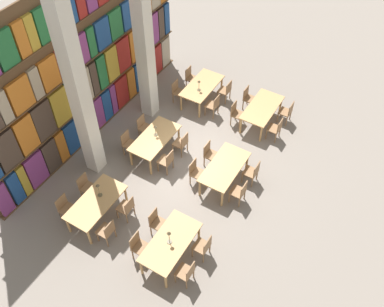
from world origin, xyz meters
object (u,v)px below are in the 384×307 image
Objects in this scene: chair_11 at (248,97)px; chair_12 at (107,231)px; chair_8 at (276,128)px; reading_table_3 at (96,203)px; chair_18 at (182,143)px; pillar_left at (79,95)px; chair_23 at (191,77)px; chair_10 at (287,112)px; chair_15 at (86,186)px; chair_21 at (178,91)px; chair_13 at (66,208)px; reading_table_5 at (202,87)px; pillar_center at (144,40)px; chair_20 at (213,105)px; reading_table_1 at (225,168)px; chair_3 at (157,222)px; chair_6 at (252,172)px; chair_5 at (196,172)px; reading_table_4 at (155,139)px; chair_19 at (144,127)px; chair_14 at (127,207)px; reading_table_0 at (171,243)px; chair_2 at (203,246)px; chair_17 at (129,143)px; chair_7 at (210,154)px; chair_1 at (139,246)px; chair_16 at (167,160)px; desk_lamp_3 at (199,84)px; desk_lamp_0 at (169,235)px; chair_22 at (226,90)px; desk_lamp_1 at (98,188)px; chair_4 at (240,192)px; chair_9 at (236,113)px; chair_0 at (186,272)px; desk_lamp_2 at (155,129)px.

chair_11 is 1.00× the size of chair_12.
chair_12 is (-6.09, 2.39, 0.00)m from chair_8.
chair_18 is at bearing -12.58° from reading_table_3.
pillar_left is 6.57m from chair_8.
chair_23 is at bearing -6.45° from pillar_left.
chair_12 is 1.00× the size of chair_18.
chair_10 is 1.00× the size of chair_11.
chair_15 is 5.15m from chair_21.
chair_13 is 4.16m from chair_18.
reading_table_5 is (6.04, 0.00, 0.00)m from reading_table_3.
chair_20 is (1.01, -2.06, -2.53)m from pillar_center.
reading_table_1 is at bearing 136.95° from chair_13.
chair_23 is at bearing -157.40° from chair_3.
chair_21 is (2.11, 4.03, 0.00)m from chair_6.
chair_5 is 0.47× the size of reading_table_4.
chair_14 is at bearing 26.45° from chair_19.
reading_table_3 is at bearing 123.02° from chair_13.
chair_6 is at bearing -12.36° from reading_table_0.
reading_table_0 is 2.11× the size of chair_2.
chair_7 is at bearing 110.70° from chair_17.
pillar_center is 6.87× the size of chair_7.
chair_14 is 2.65m from reading_table_4.
chair_1 is 3.53m from reading_table_1.
pillar_center is 6.87× the size of chair_6.
reading_table_0 is 2.52m from reading_table_3.
chair_11 is (3.11, 0.14, 0.00)m from chair_7.
chair_19 is at bearing 59.37° from chair_16.
chair_17 is 3.37m from desk_lamp_3.
desk_lamp_0 is 6.27m from desk_lamp_3.
chair_11 is (6.57, 0.88, -0.18)m from reading_table_0.
chair_1 is 1.00× the size of chair_5.
chair_18 is at bearing -128.42° from chair_5.
reading_table_4 is at bearing 167.58° from chair_13.
desk_lamp_0 is 0.55× the size of chair_13.
chair_11 is 1.00× the size of chair_18.
chair_2 is 4.97m from chair_19.
chair_17 is at bearing 159.69° from chair_22.
pillar_center is 11.95× the size of desk_lamp_1.
chair_4 is 1.00× the size of chair_6.
chair_10 is (0.97, -1.49, 0.00)m from chair_9.
chair_0 is at bearing 20.90° from chair_7.
desk_lamp_1 is (-2.35, 3.31, 0.60)m from chair_4.
pillar_center is 5.27m from chair_14.
chair_2 is (-1.04, -4.58, -2.53)m from pillar_left.
chair_1 is 1.00× the size of chair_10.
pillar_left reaches higher than chair_22.
chair_8 is 2.11× the size of desk_lamp_2.
chair_5 is at bearing 91.61° from chair_17.
chair_19 is (3.81, 4.00, 0.00)m from chair_0.
chair_1 is 2.52m from chair_13.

